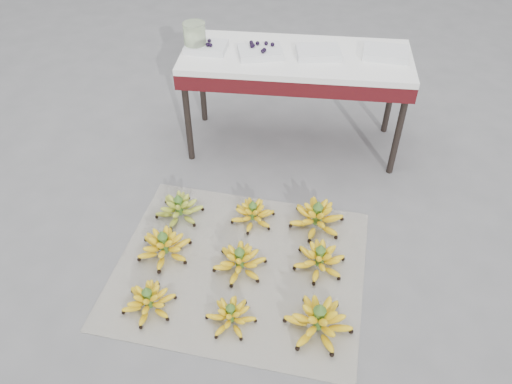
# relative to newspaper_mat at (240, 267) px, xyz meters

# --- Properties ---
(ground) EXTENTS (60.00, 60.00, 0.00)m
(ground) POSITION_rel_newspaper_mat_xyz_m (0.04, 0.06, -0.00)
(ground) COLOR #5E5E60
(ground) RESTS_ON ground
(newspaper_mat) EXTENTS (1.35, 1.17, 0.01)m
(newspaper_mat) POSITION_rel_newspaper_mat_xyz_m (0.00, 0.00, 0.00)
(newspaper_mat) COLOR silver
(newspaper_mat) RESTS_ON ground
(bunch_front_left) EXTENTS (0.29, 0.29, 0.15)m
(bunch_front_left) POSITION_rel_newspaper_mat_xyz_m (-0.39, -0.29, 0.06)
(bunch_front_left) COLOR #FFD905
(bunch_front_left) RESTS_ON newspaper_mat
(bunch_front_center) EXTENTS (0.23, 0.23, 0.14)m
(bunch_front_center) POSITION_rel_newspaper_mat_xyz_m (0.00, -0.33, 0.05)
(bunch_front_center) COLOR #FFD905
(bunch_front_center) RESTS_ON newspaper_mat
(bunch_front_right) EXTENTS (0.41, 0.41, 0.19)m
(bunch_front_right) POSITION_rel_newspaper_mat_xyz_m (0.40, -0.32, 0.07)
(bunch_front_right) COLOR #FFD905
(bunch_front_right) RESTS_ON newspaper_mat
(bunch_mid_left) EXTENTS (0.31, 0.31, 0.17)m
(bunch_mid_left) POSITION_rel_newspaper_mat_xyz_m (-0.40, 0.04, 0.06)
(bunch_mid_left) COLOR #FFD905
(bunch_mid_left) RESTS_ON newspaper_mat
(bunch_mid_center) EXTENTS (0.32, 0.32, 0.17)m
(bunch_mid_center) POSITION_rel_newspaper_mat_xyz_m (0.00, -0.01, 0.06)
(bunch_mid_center) COLOR #FFD905
(bunch_mid_center) RESTS_ON newspaper_mat
(bunch_mid_right) EXTENTS (0.34, 0.34, 0.16)m
(bunch_mid_right) POSITION_rel_newspaper_mat_xyz_m (0.40, 0.05, 0.06)
(bunch_mid_right) COLOR #FFD905
(bunch_mid_right) RESTS_ON newspaper_mat
(bunch_back_left) EXTENTS (0.33, 0.33, 0.16)m
(bunch_back_left) POSITION_rel_newspaper_mat_xyz_m (-0.39, 0.33, 0.06)
(bunch_back_left) COLOR olive
(bunch_back_left) RESTS_ON newspaper_mat
(bunch_back_center) EXTENTS (0.26, 0.26, 0.15)m
(bunch_back_center) POSITION_rel_newspaper_mat_xyz_m (0.03, 0.34, 0.05)
(bunch_back_center) COLOR #FFD905
(bunch_back_center) RESTS_ON newspaper_mat
(bunch_back_right) EXTENTS (0.36, 0.36, 0.18)m
(bunch_back_right) POSITION_rel_newspaper_mat_xyz_m (0.38, 0.34, 0.07)
(bunch_back_right) COLOR #FFD905
(bunch_back_right) RESTS_ON newspaper_mat
(vendor_table) EXTENTS (1.35, 0.54, 0.65)m
(vendor_table) POSITION_rel_newspaper_mat_xyz_m (0.20, 1.10, 0.57)
(vendor_table) COLOR black
(vendor_table) RESTS_ON ground
(tray_far_left) EXTENTS (0.25, 0.18, 0.06)m
(tray_far_left) POSITION_rel_newspaper_mat_xyz_m (-0.34, 1.09, 0.67)
(tray_far_left) COLOR silver
(tray_far_left) RESTS_ON vendor_table
(tray_left) EXTENTS (0.29, 0.24, 0.06)m
(tray_left) POSITION_rel_newspaper_mat_xyz_m (-0.01, 1.06, 0.67)
(tray_left) COLOR silver
(tray_left) RESTS_ON vendor_table
(tray_right) EXTENTS (0.28, 0.22, 0.04)m
(tray_right) POSITION_rel_newspaper_mat_xyz_m (0.32, 1.09, 0.67)
(tray_right) COLOR silver
(tray_right) RESTS_ON vendor_table
(tray_far_right) EXTENTS (0.27, 0.21, 0.04)m
(tray_far_right) POSITION_rel_newspaper_mat_xyz_m (0.71, 1.13, 0.67)
(tray_far_right) COLOR silver
(tray_far_right) RESTS_ON vendor_table
(glass_jar) EXTENTS (0.15, 0.15, 0.16)m
(glass_jar) POSITION_rel_newspaper_mat_xyz_m (-0.40, 1.08, 0.73)
(glass_jar) COLOR beige
(glass_jar) RESTS_ON vendor_table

